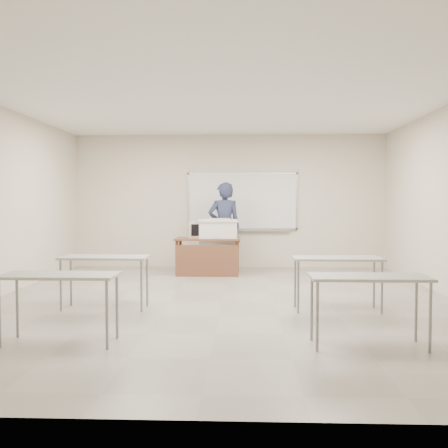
{
  "coord_description": "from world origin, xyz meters",
  "views": [
    {
      "loc": [
        0.32,
        -7.3,
        1.48
      ],
      "look_at": [
        -0.05,
        2.2,
        1.06
      ],
      "focal_mm": 40.0,
      "sensor_mm": 36.0,
      "label": 1
    }
  ],
  "objects_px": {
    "whiteboard": "(242,202)",
    "presenter": "(224,227)",
    "keyboard": "(218,219)",
    "laptop": "(228,235)",
    "instructor_desk": "(208,249)",
    "crt_monitor": "(196,230)",
    "podium": "(218,247)",
    "mouse": "(217,238)"
  },
  "relations": [
    {
      "from": "whiteboard",
      "to": "podium",
      "type": "bearing_deg",
      "value": -113.91
    },
    {
      "from": "podium",
      "to": "mouse",
      "type": "height_order",
      "value": "podium"
    },
    {
      "from": "whiteboard",
      "to": "laptop",
      "type": "bearing_deg",
      "value": -106.43
    },
    {
      "from": "podium",
      "to": "presenter",
      "type": "xyz_separation_m",
      "value": [
        0.11,
        0.49,
        0.39
      ]
    },
    {
      "from": "presenter",
      "to": "mouse",
      "type": "bearing_deg",
      "value": 70.71
    },
    {
      "from": "instructor_desk",
      "to": "keyboard",
      "type": "xyz_separation_m",
      "value": [
        0.22,
        0.04,
        0.61
      ]
    },
    {
      "from": "podium",
      "to": "instructor_desk",
      "type": "bearing_deg",
      "value": -145.9
    },
    {
      "from": "mouse",
      "to": "presenter",
      "type": "distance_m",
      "value": 0.76
    },
    {
      "from": "keyboard",
      "to": "presenter",
      "type": "relative_size",
      "value": 0.25
    },
    {
      "from": "whiteboard",
      "to": "instructor_desk",
      "type": "height_order",
      "value": "whiteboard"
    },
    {
      "from": "instructor_desk",
      "to": "keyboard",
      "type": "relative_size",
      "value": 2.72
    },
    {
      "from": "whiteboard",
      "to": "laptop",
      "type": "xyz_separation_m",
      "value": [
        -0.3,
        -1.02,
        -0.67
      ]
    },
    {
      "from": "crt_monitor",
      "to": "laptop",
      "type": "distance_m",
      "value": 0.66
    },
    {
      "from": "laptop",
      "to": "mouse",
      "type": "height_order",
      "value": "laptop"
    },
    {
      "from": "crt_monitor",
      "to": "keyboard",
      "type": "relative_size",
      "value": 0.85
    },
    {
      "from": "whiteboard",
      "to": "instructor_desk",
      "type": "bearing_deg",
      "value": -118.6
    },
    {
      "from": "keyboard",
      "to": "presenter",
      "type": "distance_m",
      "value": 0.64
    },
    {
      "from": "podium",
      "to": "mouse",
      "type": "distance_m",
      "value": 0.32
    },
    {
      "from": "laptop",
      "to": "mouse",
      "type": "distance_m",
      "value": 0.41
    },
    {
      "from": "keyboard",
      "to": "presenter",
      "type": "bearing_deg",
      "value": 78.73
    },
    {
      "from": "crt_monitor",
      "to": "laptop",
      "type": "xyz_separation_m",
      "value": [
        0.65,
        0.03,
        -0.11
      ]
    },
    {
      "from": "whiteboard",
      "to": "mouse",
      "type": "height_order",
      "value": "whiteboard"
    },
    {
      "from": "whiteboard",
      "to": "laptop",
      "type": "height_order",
      "value": "whiteboard"
    },
    {
      "from": "crt_monitor",
      "to": "keyboard",
      "type": "distance_m",
      "value": 0.55
    },
    {
      "from": "laptop",
      "to": "mouse",
      "type": "relative_size",
      "value": 3.2
    },
    {
      "from": "mouse",
      "to": "keyboard",
      "type": "relative_size",
      "value": 0.22
    },
    {
      "from": "instructor_desk",
      "to": "keyboard",
      "type": "height_order",
      "value": "keyboard"
    },
    {
      "from": "podium",
      "to": "mouse",
      "type": "xyz_separation_m",
      "value": [
        -0.0,
        -0.25,
        0.21
      ]
    },
    {
      "from": "whiteboard",
      "to": "podium",
      "type": "relative_size",
      "value": 2.21
    },
    {
      "from": "podium",
      "to": "keyboard",
      "type": "bearing_deg",
      "value": -86.36
    },
    {
      "from": "podium",
      "to": "keyboard",
      "type": "height_order",
      "value": "keyboard"
    },
    {
      "from": "whiteboard",
      "to": "keyboard",
      "type": "relative_size",
      "value": 5.13
    },
    {
      "from": "laptop",
      "to": "crt_monitor",
      "type": "bearing_deg",
      "value": 173.76
    },
    {
      "from": "whiteboard",
      "to": "keyboard",
      "type": "height_order",
      "value": "whiteboard"
    },
    {
      "from": "whiteboard",
      "to": "presenter",
      "type": "relative_size",
      "value": 1.31
    },
    {
      "from": "podium",
      "to": "crt_monitor",
      "type": "height_order",
      "value": "podium"
    },
    {
      "from": "podium",
      "to": "keyboard",
      "type": "relative_size",
      "value": 2.32
    },
    {
      "from": "podium",
      "to": "whiteboard",
      "type": "bearing_deg",
      "value": 62.31
    },
    {
      "from": "keyboard",
      "to": "laptop",
      "type": "bearing_deg",
      "value": 49.23
    },
    {
      "from": "keyboard",
      "to": "instructor_desk",
      "type": "bearing_deg",
      "value": -172.78
    },
    {
      "from": "podium",
      "to": "keyboard",
      "type": "xyz_separation_m",
      "value": [
        0.02,
        -0.12,
        0.57
      ]
    },
    {
      "from": "podium",
      "to": "crt_monitor",
      "type": "relative_size",
      "value": 2.72
    }
  ]
}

